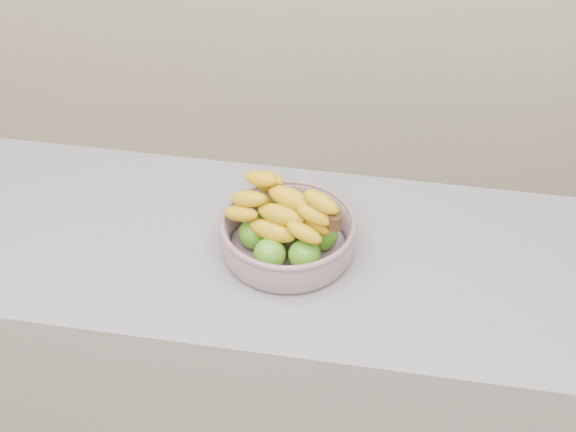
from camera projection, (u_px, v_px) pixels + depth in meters
name	position (u px, v px, depth m)	size (l,w,h in m)	color
room_shell	(72.00, 121.00, 0.73)	(4.05, 4.05, 2.73)	beige
counter	(260.00, 373.00, 2.09)	(2.00, 0.60, 0.90)	gray
fruit_bowl	(288.00, 231.00, 1.75)	(0.30, 0.30, 0.17)	#91A0AE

